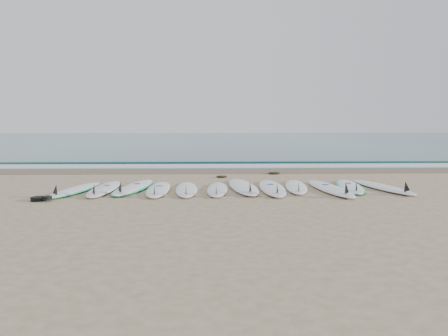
{
  "coord_description": "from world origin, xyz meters",
  "views": [
    {
      "loc": [
        -0.46,
        -10.28,
        1.57
      ],
      "look_at": [
        -0.11,
        1.15,
        0.4
      ],
      "focal_mm": 35.0,
      "sensor_mm": 36.0,
      "label": 1
    }
  ],
  "objects_px": {
    "surfboard_0": "(75,190)",
    "surfboard_6": "(243,186)",
    "leash_coil": "(41,199)",
    "surfboard_11": "(384,187)"
  },
  "relations": [
    {
      "from": "surfboard_6",
      "to": "surfboard_11",
      "type": "bearing_deg",
      "value": -6.44
    },
    {
      "from": "surfboard_0",
      "to": "surfboard_11",
      "type": "bearing_deg",
      "value": 10.08
    },
    {
      "from": "surfboard_0",
      "to": "leash_coil",
      "type": "relative_size",
      "value": 5.51
    },
    {
      "from": "surfboard_0",
      "to": "surfboard_6",
      "type": "bearing_deg",
      "value": 12.88
    },
    {
      "from": "surfboard_11",
      "to": "leash_coil",
      "type": "bearing_deg",
      "value": -179.8
    },
    {
      "from": "surfboard_0",
      "to": "leash_coil",
      "type": "xyz_separation_m",
      "value": [
        -0.32,
        -1.2,
        0.0
      ]
    },
    {
      "from": "leash_coil",
      "to": "surfboard_0",
      "type": "bearing_deg",
      "value": 75.29
    },
    {
      "from": "surfboard_0",
      "to": "surfboard_11",
      "type": "height_order",
      "value": "surfboard_11"
    },
    {
      "from": "surfboard_0",
      "to": "leash_coil",
      "type": "height_order",
      "value": "surfboard_0"
    },
    {
      "from": "surfboard_6",
      "to": "surfboard_11",
      "type": "height_order",
      "value": "surfboard_6"
    }
  ]
}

